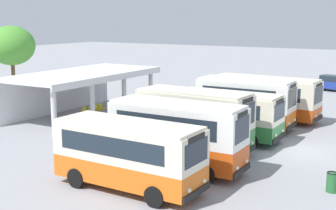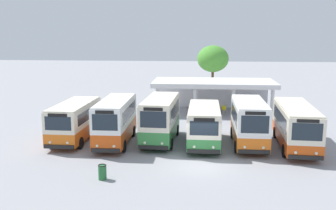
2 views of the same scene
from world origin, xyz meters
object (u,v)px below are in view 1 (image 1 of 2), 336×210
(city_bus_fourth_amber, at_px, (227,113))
(city_bus_second_in_row, at_px, (177,133))
(waiting_chair_end_by_column, at_px, (85,111))
(waiting_chair_middle_seat, at_px, (97,109))
(waiting_chair_fourth_seat, at_px, (102,108))
(litter_bin_apron, at_px, (332,182))
(city_bus_fifth_blue, at_px, (245,101))
(parked_car_flank, at_px, (333,83))
(city_bus_nearest_orange, at_px, (129,152))
(city_bus_middle_cream, at_px, (194,118))
(waiting_chair_second_from_end, at_px, (92,110))
(city_bus_far_end_green, at_px, (265,96))

(city_bus_fourth_amber, bearing_deg, city_bus_second_in_row, -178.05)
(waiting_chair_end_by_column, relative_size, waiting_chair_middle_seat, 1.00)
(waiting_chair_fourth_seat, distance_m, litter_bin_apron, 20.91)
(waiting_chair_middle_seat, bearing_deg, city_bus_fifth_blue, -81.09)
(city_bus_fifth_blue, bearing_deg, parked_car_flank, -4.97)
(litter_bin_apron, bearing_deg, parked_car_flank, 11.26)
(waiting_chair_middle_seat, bearing_deg, city_bus_nearest_orange, -135.96)
(city_bus_fourth_amber, distance_m, waiting_chair_fourth_seat, 11.94)
(city_bus_second_in_row, xyz_separation_m, city_bus_middle_cream, (3.39, 0.82, 0.03))
(city_bus_nearest_orange, relative_size, parked_car_flank, 1.60)
(city_bus_fifth_blue, relative_size, waiting_chair_middle_seat, 7.69)
(city_bus_second_in_row, distance_m, waiting_chair_second_from_end, 14.27)
(city_bus_fifth_blue, height_order, city_bus_far_end_green, city_bus_fifth_blue)
(city_bus_fifth_blue, bearing_deg, city_bus_fourth_amber, -177.67)
(waiting_chair_middle_seat, relative_size, waiting_chair_fourth_seat, 1.00)
(city_bus_fifth_blue, bearing_deg, city_bus_far_end_green, -3.77)
(city_bus_middle_cream, xyz_separation_m, waiting_chair_end_by_column, (3.75, 11.19, -1.40))
(city_bus_second_in_row, xyz_separation_m, litter_bin_apron, (0.82, -7.34, -1.43))
(parked_car_flank, height_order, litter_bin_apron, parked_car_flank)
(city_bus_middle_cream, bearing_deg, litter_bin_apron, -107.53)
(city_bus_far_end_green, bearing_deg, parked_car_flank, -5.21)
(city_bus_middle_cream, distance_m, city_bus_fourth_amber, 3.45)
(city_bus_middle_cream, distance_m, city_bus_far_end_green, 10.20)
(city_bus_nearest_orange, relative_size, waiting_chair_end_by_column, 8.08)
(city_bus_middle_cream, height_order, city_bus_far_end_green, city_bus_middle_cream)
(city_bus_second_in_row, distance_m, city_bus_middle_cream, 3.49)
(city_bus_fifth_blue, relative_size, litter_bin_apron, 7.35)
(city_bus_far_end_green, distance_m, waiting_chair_fourth_seat, 12.69)
(city_bus_fourth_amber, xyz_separation_m, waiting_chair_second_from_end, (0.97, 11.66, -1.13))
(city_bus_middle_cream, height_order, litter_bin_apron, city_bus_middle_cream)
(city_bus_nearest_orange, relative_size, waiting_chair_fourth_seat, 8.08)
(city_bus_fifth_blue, distance_m, litter_bin_apron, 12.21)
(waiting_chair_middle_seat, relative_size, litter_bin_apron, 0.96)
(city_bus_far_end_green, bearing_deg, waiting_chair_fourth_seat, 111.30)
(city_bus_fourth_amber, distance_m, waiting_chair_end_by_column, 11.84)
(city_bus_nearest_orange, bearing_deg, city_bus_second_in_row, -8.75)
(parked_car_flank, height_order, waiting_chair_end_by_column, parked_car_flank)
(waiting_chair_middle_seat, bearing_deg, city_bus_fourth_amber, -97.74)
(city_bus_nearest_orange, xyz_separation_m, parked_car_flank, (33.98, -1.93, -0.87))
(city_bus_middle_cream, bearing_deg, city_bus_nearest_orange, -177.50)
(waiting_chair_middle_seat, bearing_deg, city_bus_middle_cream, -114.20)
(city_bus_far_end_green, distance_m, waiting_chair_end_by_column, 13.55)
(waiting_chair_middle_seat, xyz_separation_m, waiting_chair_fourth_seat, (0.61, 0.01, 0.00))
(city_bus_second_in_row, distance_m, city_bus_far_end_green, 13.57)
(city_bus_fourth_amber, height_order, city_bus_fifth_blue, city_bus_fifth_blue)
(city_bus_middle_cream, xyz_separation_m, waiting_chair_fourth_seat, (5.59, 11.09, -1.40))
(waiting_chair_second_from_end, bearing_deg, city_bus_middle_cream, -111.51)
(city_bus_middle_cream, distance_m, waiting_chair_end_by_column, 11.89)
(city_bus_fifth_blue, distance_m, waiting_chair_end_by_column, 12.11)
(city_bus_nearest_orange, height_order, city_bus_fourth_amber, city_bus_nearest_orange)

